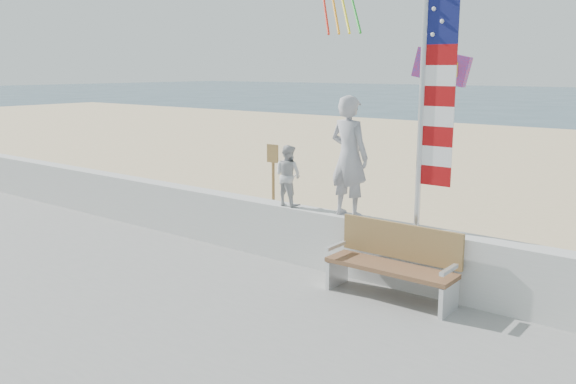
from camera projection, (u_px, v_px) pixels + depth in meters
name	position (u px, v px, depth m)	size (l,w,h in m)	color
ground	(198.00, 305.00, 8.54)	(220.00, 220.00, 0.00)	#2A4655
sand	(457.00, 197.00, 15.47)	(90.00, 40.00, 0.08)	beige
seawall	(286.00, 232.00, 9.96)	(30.00, 0.35, 0.90)	silver
adult	(349.00, 157.00, 8.97)	(0.65, 0.43, 1.79)	#9E9DA2
child	(288.00, 175.00, 9.74)	(0.48, 0.37, 0.98)	#BCBCBC
bench	(394.00, 261.00, 8.25)	(1.80, 0.57, 1.00)	brown
flag	(431.00, 88.00, 8.01)	(0.50, 0.08, 3.50)	silver
parafoil_kite	(443.00, 67.00, 10.93)	(1.07, 0.44, 0.72)	red
sign	(273.00, 170.00, 14.08)	(0.32, 0.07, 1.46)	olive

